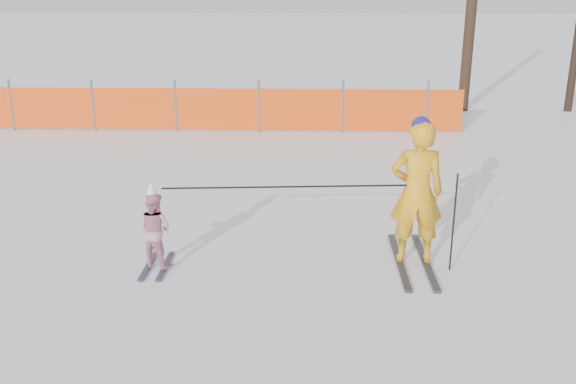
% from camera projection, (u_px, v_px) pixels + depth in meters
% --- Properties ---
extents(ground, '(120.00, 120.00, 0.00)m').
position_uv_depth(ground, '(287.00, 281.00, 7.92)').
color(ground, white).
rests_on(ground, ground).
extents(adult, '(0.69, 1.73, 1.96)m').
position_uv_depth(adult, '(417.00, 192.00, 8.13)').
color(adult, black).
rests_on(adult, ground).
extents(child, '(0.59, 0.86, 1.17)m').
position_uv_depth(child, '(154.00, 229.00, 8.14)').
color(child, black).
rests_on(child, ground).
extents(ski_poles, '(3.67, 0.25, 1.29)m').
position_uv_depth(ski_poles, '(335.00, 197.00, 8.03)').
color(ski_poles, black).
rests_on(ski_poles, ground).
extents(safety_fence, '(16.88, 0.06, 1.25)m').
position_uv_depth(safety_fence, '(109.00, 108.00, 15.44)').
color(safety_fence, '#595960').
rests_on(safety_fence, ground).
extents(tree_trunks, '(3.16, 0.29, 5.86)m').
position_uv_depth(tree_trunks, '(508.00, 4.00, 17.08)').
color(tree_trunks, '#332216').
rests_on(tree_trunks, ground).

